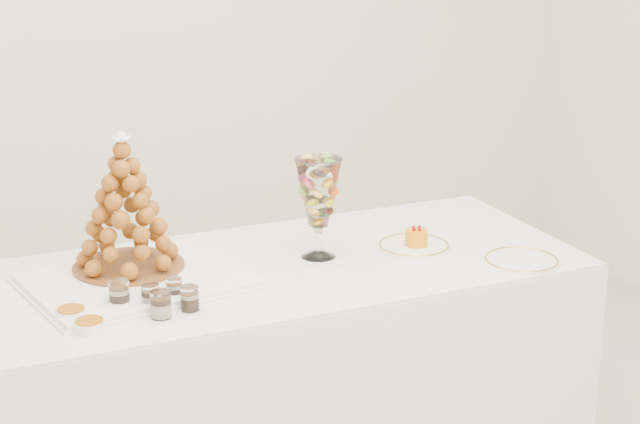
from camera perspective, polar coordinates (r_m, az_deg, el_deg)
buffet_table at (r=3.37m, az=-3.25°, el=-9.05°), size 2.01×0.87×0.75m
lace_tray at (r=3.13m, az=-9.65°, el=-3.63°), size 0.65×0.52×0.02m
macaron_vase at (r=3.25m, az=-0.09°, el=1.00°), size 0.14×0.14×0.31m
cake_plate at (r=3.40m, az=5.02°, el=-1.83°), size 0.23×0.23×0.01m
spare_plate at (r=3.32m, az=10.69°, el=-2.58°), size 0.23×0.23×0.01m
verrine_a at (r=2.97m, az=-10.65°, el=-4.33°), size 0.07×0.07×0.08m
verrine_b at (r=2.95m, az=-9.02°, el=-4.47°), size 0.05×0.05×0.07m
verrine_c at (r=3.00m, az=-7.78°, el=-4.08°), size 0.06×0.06×0.06m
verrine_d at (r=2.89m, az=-8.49°, el=-4.90°), size 0.07×0.07×0.07m
verrine_e at (r=2.92m, az=-6.96°, el=-4.60°), size 0.06×0.06×0.07m
ramekin_back at (r=2.93m, az=-13.13°, el=-5.31°), size 0.08×0.08×0.03m
ramekin_front at (r=2.85m, az=-12.20°, el=-5.95°), size 0.08×0.08×0.03m
croquembouche at (r=3.15m, az=-10.36°, el=0.49°), size 0.34×0.34×0.41m
mousse_cake at (r=3.38m, az=5.16°, el=-1.35°), size 0.07×0.07×0.06m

